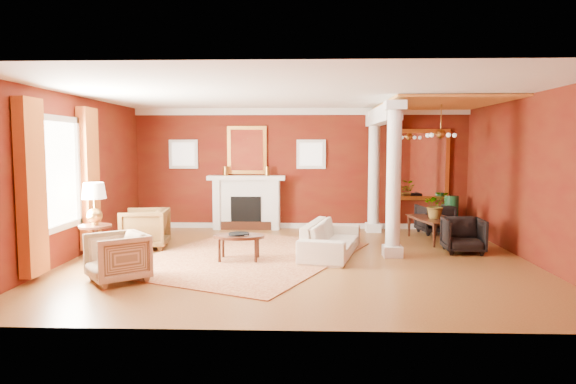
{
  "coord_description": "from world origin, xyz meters",
  "views": [
    {
      "loc": [
        0.13,
        -8.92,
        2.01
      ],
      "look_at": [
        -0.2,
        0.54,
        1.15
      ],
      "focal_mm": 32.0,
      "sensor_mm": 36.0,
      "label": 1
    }
  ],
  "objects_px": {
    "armchair_stripe": "(117,255)",
    "coffee_table": "(239,238)",
    "armchair_leopard": "(145,227)",
    "dining_table": "(437,223)",
    "side_table": "(94,210)",
    "sofa": "(331,233)"
  },
  "relations": [
    {
      "from": "dining_table",
      "to": "armchair_stripe",
      "type": "bearing_deg",
      "value": 110.3
    },
    {
      "from": "side_table",
      "to": "armchair_leopard",
      "type": "bearing_deg",
      "value": 67.81
    },
    {
      "from": "armchair_stripe",
      "to": "side_table",
      "type": "height_order",
      "value": "side_table"
    },
    {
      "from": "armchair_leopard",
      "to": "armchair_stripe",
      "type": "bearing_deg",
      "value": 2.47
    },
    {
      "from": "coffee_table",
      "to": "side_table",
      "type": "height_order",
      "value": "side_table"
    },
    {
      "from": "armchair_stripe",
      "to": "coffee_table",
      "type": "distance_m",
      "value": 2.17
    },
    {
      "from": "sofa",
      "to": "armchair_stripe",
      "type": "xyz_separation_m",
      "value": [
        -3.24,
        -2.0,
        -0.01
      ]
    },
    {
      "from": "sofa",
      "to": "armchair_stripe",
      "type": "relative_size",
      "value": 2.6
    },
    {
      "from": "armchair_leopard",
      "to": "armchair_stripe",
      "type": "relative_size",
      "value": 1.08
    },
    {
      "from": "side_table",
      "to": "armchair_stripe",
      "type": "bearing_deg",
      "value": -56.14
    },
    {
      "from": "armchair_stripe",
      "to": "armchair_leopard",
      "type": "bearing_deg",
      "value": 150.07
    },
    {
      "from": "armchair_stripe",
      "to": "coffee_table",
      "type": "height_order",
      "value": "armchair_stripe"
    },
    {
      "from": "armchair_leopard",
      "to": "armchair_stripe",
      "type": "distance_m",
      "value": 2.49
    },
    {
      "from": "sofa",
      "to": "armchair_stripe",
      "type": "bearing_deg",
      "value": 134.9
    },
    {
      "from": "armchair_leopard",
      "to": "side_table",
      "type": "distance_m",
      "value": 1.37
    },
    {
      "from": "sofa",
      "to": "armchair_leopard",
      "type": "xyz_separation_m",
      "value": [
        -3.61,
        0.46,
        0.03
      ]
    },
    {
      "from": "side_table",
      "to": "dining_table",
      "type": "bearing_deg",
      "value": 18.84
    },
    {
      "from": "armchair_stripe",
      "to": "coffee_table",
      "type": "xyz_separation_m",
      "value": [
        1.61,
        1.46,
        0.01
      ]
    },
    {
      "from": "sofa",
      "to": "dining_table",
      "type": "height_order",
      "value": "sofa"
    },
    {
      "from": "armchair_stripe",
      "to": "dining_table",
      "type": "xyz_separation_m",
      "value": [
        5.53,
        3.45,
        -0.01
      ]
    },
    {
      "from": "armchair_stripe",
      "to": "side_table",
      "type": "relative_size",
      "value": 0.58
    },
    {
      "from": "armchair_leopard",
      "to": "dining_table",
      "type": "height_order",
      "value": "armchair_leopard"
    }
  ]
}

